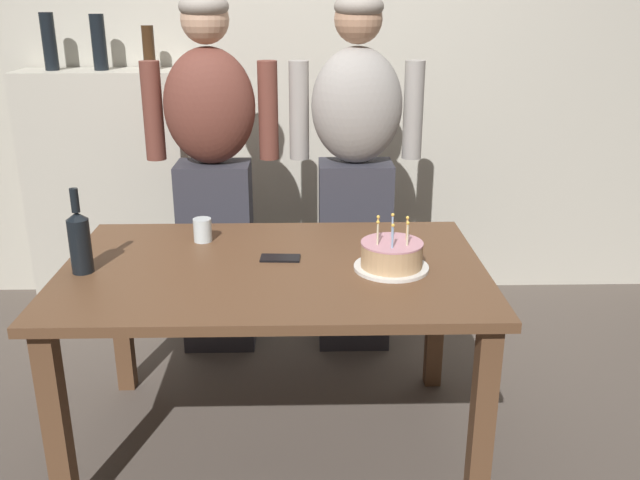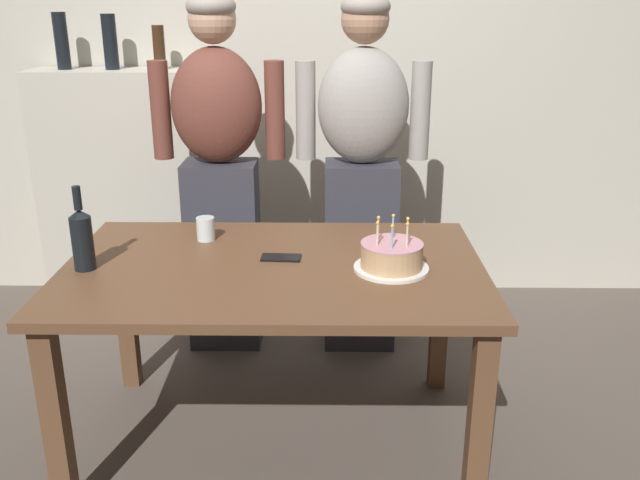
# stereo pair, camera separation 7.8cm
# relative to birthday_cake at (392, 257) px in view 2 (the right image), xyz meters

# --- Properties ---
(ground_plane) EXTENTS (10.00, 10.00, 0.00)m
(ground_plane) POSITION_rel_birthday_cake_xyz_m (-0.42, 0.05, -0.79)
(ground_plane) COLOR #564C44
(back_wall) EXTENTS (5.20, 0.10, 2.60)m
(back_wall) POSITION_rel_birthday_cake_xyz_m (-0.42, 1.60, 0.51)
(back_wall) COLOR beige
(back_wall) RESTS_ON ground_plane
(dining_table) EXTENTS (1.50, 0.96, 0.74)m
(dining_table) POSITION_rel_birthday_cake_xyz_m (-0.42, 0.05, -0.15)
(dining_table) COLOR brown
(dining_table) RESTS_ON ground_plane
(birthday_cake) EXTENTS (0.26, 0.26, 0.19)m
(birthday_cake) POSITION_rel_birthday_cake_xyz_m (0.00, 0.00, 0.00)
(birthday_cake) COLOR white
(birthday_cake) RESTS_ON dining_table
(water_glass_near) EXTENTS (0.07, 0.07, 0.09)m
(water_glass_near) POSITION_rel_birthday_cake_xyz_m (-0.70, 0.31, -0.00)
(water_glass_near) COLOR silver
(water_glass_near) RESTS_ON dining_table
(wine_bottle) EXTENTS (0.07, 0.07, 0.30)m
(wine_bottle) POSITION_rel_birthday_cake_xyz_m (-1.07, -0.00, 0.07)
(wine_bottle) COLOR black
(wine_bottle) RESTS_ON dining_table
(cell_phone) EXTENTS (0.15, 0.08, 0.01)m
(cell_phone) POSITION_rel_birthday_cake_xyz_m (-0.39, 0.10, -0.04)
(cell_phone) COLOR black
(cell_phone) RESTS_ON dining_table
(person_man_bearded) EXTENTS (0.61, 0.27, 1.66)m
(person_man_bearded) POSITION_rel_birthday_cake_xyz_m (-0.72, 0.87, 0.09)
(person_man_bearded) COLOR #33333D
(person_man_bearded) RESTS_ON ground_plane
(person_woman_cardigan) EXTENTS (0.61, 0.27, 1.66)m
(person_woman_cardigan) POSITION_rel_birthday_cake_xyz_m (-0.06, 0.87, 0.09)
(person_woman_cardigan) COLOR #33333D
(person_woman_cardigan) RESTS_ON ground_plane
(shelf_cabinet) EXTENTS (0.87, 0.30, 1.57)m
(shelf_cabinet) POSITION_rel_birthday_cake_xyz_m (-1.33, 1.38, -0.14)
(shelf_cabinet) COLOR beige
(shelf_cabinet) RESTS_ON ground_plane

